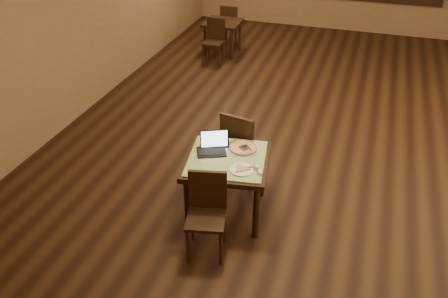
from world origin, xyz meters
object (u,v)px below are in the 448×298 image
(tiled_table, at_px, (227,165))
(other_table_b_chair_far, at_px, (230,23))
(other_table_b_chair_near, at_px, (215,38))
(pizza_pan, at_px, (243,148))
(chair_main_far, at_px, (241,145))
(laptop, at_px, (213,146))
(chair_main_near, at_px, (207,209))
(other_table_b, at_px, (223,27))

(tiled_table, bearing_deg, other_table_b_chair_far, 98.14)
(tiled_table, bearing_deg, other_table_b_chair_near, 101.75)
(other_table_b_chair_near, bearing_deg, tiled_table, -69.17)
(tiled_table, distance_m, other_table_b_chair_far, 5.72)
(pizza_pan, bearing_deg, other_table_b_chair_near, 113.14)
(chair_main_far, xyz_separation_m, laptop, (-0.18, -0.51, 0.25))
(other_table_b_chair_near, distance_m, other_table_b_chair_far, 1.02)
(pizza_pan, xyz_separation_m, other_table_b_chair_far, (-1.80, 5.22, -0.27))
(chair_main_far, xyz_separation_m, pizza_pan, (0.14, -0.37, 0.19))
(chair_main_far, relative_size, pizza_pan, 2.57)
(tiled_table, height_order, laptop, laptop)
(chair_main_near, relative_size, other_table_b, 1.27)
(chair_main_far, bearing_deg, other_table_b_chair_near, -55.79)
(tiled_table, height_order, other_table_b_chair_near, other_table_b_chair_near)
(other_table_b_chair_near, bearing_deg, chair_main_far, -66.42)
(chair_main_far, height_order, laptop, chair_main_far)
(chair_main_near, distance_m, pizza_pan, 0.91)
(chair_main_near, height_order, chair_main_far, chair_main_far)
(pizza_pan, height_order, other_table_b, pizza_pan)
(chair_main_near, bearing_deg, pizza_pan, 68.22)
(chair_main_near, distance_m, laptop, 0.80)
(chair_main_far, bearing_deg, other_table_b, -58.28)
(tiled_table, relative_size, other_table_b_chair_far, 1.20)
(tiled_table, xyz_separation_m, other_table_b, (-1.68, 4.95, -0.10))
(chair_main_far, distance_m, other_table_b_chair_far, 5.13)
(other_table_b, bearing_deg, tiled_table, -71.14)
(chair_main_far, distance_m, laptop, 0.60)
(other_table_b_chair_near, height_order, other_table_b_chair_far, same)
(chair_main_far, bearing_deg, other_table_b_chair_far, -60.32)
(chair_main_near, xyz_separation_m, laptop, (-0.18, 0.72, 0.30))
(chair_main_far, relative_size, other_table_b_chair_near, 1.16)
(chair_main_near, xyz_separation_m, chair_main_far, (0.00, 1.23, 0.05))
(tiled_table, height_order, chair_main_near, chair_main_near)
(chair_main_near, relative_size, chair_main_far, 0.91)
(tiled_table, distance_m, chair_main_far, 0.62)
(other_table_b, relative_size, other_table_b_chair_near, 0.83)
(chair_main_far, xyz_separation_m, other_table_b_chair_near, (-1.66, 3.83, -0.08))
(other_table_b, distance_m, other_table_b_chair_far, 0.51)
(chair_main_near, bearing_deg, other_table_b, 93.88)
(other_table_b, bearing_deg, chair_main_near, -73.27)
(laptop, xyz_separation_m, pizza_pan, (0.32, 0.14, -0.05))
(laptop, distance_m, other_table_b_chair_near, 4.60)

